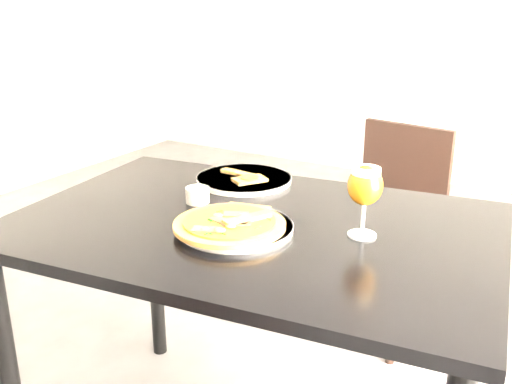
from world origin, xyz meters
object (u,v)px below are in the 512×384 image
Objects in this scene: chair_far at (388,222)px; dining_table at (253,253)px; pizza at (230,223)px; beer_glass at (365,186)px.

dining_table is at bearing -86.25° from chair_far.
pizza is at bearing -86.22° from chair_far.
dining_table is 0.91m from chair_far.
pizza is (-0.01, -0.09, 0.11)m from dining_table.
dining_table is at bearing 84.90° from pizza.
beer_glass is (0.28, 0.14, 0.10)m from pizza.
dining_table is 4.78× the size of pizza.
chair_far is at bearing 77.77° from dining_table.
beer_glass is (0.27, 0.05, 0.21)m from dining_table.
chair_far reaches higher than dining_table.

